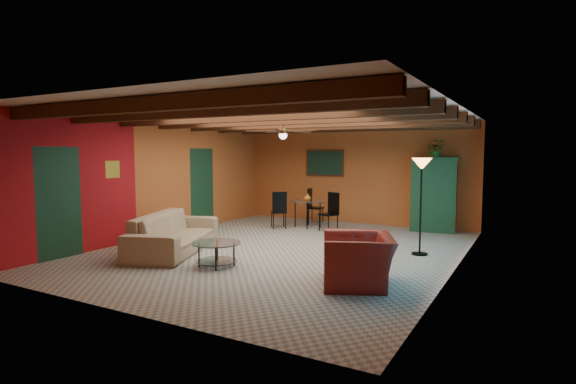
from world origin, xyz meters
The scene contains 11 objects.
room centered at (0.00, 0.11, 2.36)m, with size 6.52×8.01×2.71m.
sofa centered at (-1.80, -1.15, 0.38)m, with size 2.58×1.01×0.75m, color #967D60.
armchair centered at (2.12, -1.51, 0.37)m, with size 1.14×0.99×0.74m, color maroon.
coffee_table centered at (-0.36, -1.68, 0.21)m, with size 0.83×0.83×0.43m, color white, non-canonical shape.
dining_table centered at (-0.81, 2.71, 0.48)m, with size 1.86×1.86×0.97m, color silver, non-canonical shape.
armoire centered at (2.20, 3.70, 0.89)m, with size 1.01×0.50×1.77m, color brown.
floor_lamp centered at (2.48, 0.91, 0.93)m, with size 0.37×0.37×1.85m, color black, non-canonical shape.
ceiling_fan centered at (0.00, 0.00, 2.36)m, with size 1.50×1.50×0.44m, color #472614, non-canonical shape.
painting centered at (-0.90, 3.96, 1.65)m, with size 1.05×0.03×0.65m, color black.
potted_plant centered at (2.20, 3.70, 2.01)m, with size 0.43×0.37×0.48m, color #26661E.
vase centered at (-0.81, 2.71, 1.06)m, with size 0.18×0.18×0.19m, color orange.
Camera 1 is at (4.37, -7.68, 1.94)m, focal length 28.02 mm.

